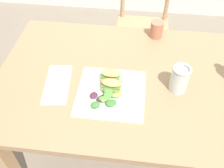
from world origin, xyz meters
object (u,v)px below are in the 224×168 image
object	(u,v)px
dining_table	(127,96)
plate_lunch	(111,93)
fork_on_napkin	(58,81)
mason_jar_iced_tea	(179,80)
sandwich_half_front	(111,85)
cup_extra_side	(157,30)
chair_wooden_far	(142,28)
sandwich_half_back	(111,76)

from	to	relation	value
dining_table	plate_lunch	bearing A→B (deg)	-122.46
dining_table	fork_on_napkin	world-z (taller)	fork_on_napkin
dining_table	mason_jar_iced_tea	size ratio (longest dim) A/B	9.91
sandwich_half_front	fork_on_napkin	distance (m)	0.25
dining_table	sandwich_half_front	bearing A→B (deg)	-126.61
dining_table	cup_extra_side	size ratio (longest dim) A/B	13.80
mason_jar_iced_tea	cup_extra_side	distance (m)	0.39
sandwich_half_front	mason_jar_iced_tea	distance (m)	0.29
chair_wooden_far	plate_lunch	xyz separation A→B (m)	(-0.12, -0.96, 0.30)
chair_wooden_far	fork_on_napkin	xyz separation A→B (m)	(-0.37, -0.92, 0.30)
plate_lunch	mason_jar_iced_tea	world-z (taller)	mason_jar_iced_tea
sandwich_half_front	cup_extra_side	distance (m)	0.47
dining_table	sandwich_half_back	bearing A→B (deg)	-156.49
dining_table	sandwich_half_back	size ratio (longest dim) A/B	13.71
fork_on_napkin	cup_extra_side	size ratio (longest dim) A/B	2.07
cup_extra_side	sandwich_half_front	bearing A→B (deg)	-114.01
plate_lunch	cup_extra_side	distance (m)	0.49
plate_lunch	cup_extra_side	bearing A→B (deg)	66.72
dining_table	chair_wooden_far	world-z (taller)	chair_wooden_far
fork_on_napkin	mason_jar_iced_tea	size ratio (longest dim) A/B	1.49
mason_jar_iced_tea	dining_table	bearing A→B (deg)	168.94
plate_lunch	sandwich_half_front	size ratio (longest dim) A/B	3.24
fork_on_napkin	cup_extra_side	xyz separation A→B (m)	(0.44, 0.40, 0.04)
chair_wooden_far	cup_extra_side	world-z (taller)	chair_wooden_far
plate_lunch	sandwich_half_back	world-z (taller)	sandwich_half_back
sandwich_half_front	mason_jar_iced_tea	size ratio (longest dim) A/B	0.72
sandwich_half_front	sandwich_half_back	bearing A→B (deg)	100.81
sandwich_half_front	plate_lunch	bearing A→B (deg)	-91.48
sandwich_half_back	dining_table	bearing A→B (deg)	23.51
chair_wooden_far	sandwich_half_back	xyz separation A→B (m)	(-0.13, -0.89, 0.33)
chair_wooden_far	sandwich_half_back	distance (m)	0.96
dining_table	sandwich_half_back	xyz separation A→B (m)	(-0.08, -0.03, 0.17)
dining_table	cup_extra_side	distance (m)	0.40
mason_jar_iced_tea	sandwich_half_front	bearing A→B (deg)	-170.29
chair_wooden_far	dining_table	bearing A→B (deg)	-93.72
mason_jar_iced_tea	sandwich_half_back	bearing A→B (deg)	178.41
dining_table	chair_wooden_far	distance (m)	0.87
dining_table	chair_wooden_far	bearing A→B (deg)	86.28
plate_lunch	mason_jar_iced_tea	xyz separation A→B (m)	(0.29, 0.07, 0.05)
sandwich_half_front	cup_extra_side	size ratio (longest dim) A/B	1.01
sandwich_half_back	fork_on_napkin	world-z (taller)	sandwich_half_back
cup_extra_side	mason_jar_iced_tea	bearing A→B (deg)	-75.88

